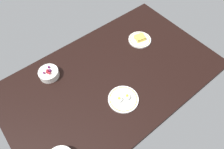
% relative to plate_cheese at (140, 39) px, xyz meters
% --- Properties ---
extents(dining_table, '(1.49, 0.90, 0.04)m').
position_rel_plate_cheese_xyz_m(dining_table, '(0.38, 0.13, -0.03)').
color(dining_table, black).
rests_on(dining_table, ground).
extents(plate_cheese, '(0.18, 0.18, 0.05)m').
position_rel_plate_cheese_xyz_m(plate_cheese, '(0.00, 0.00, 0.00)').
color(plate_cheese, white).
rests_on(plate_cheese, dining_table).
extents(bowl_berries, '(0.14, 0.14, 0.07)m').
position_rel_plate_cheese_xyz_m(bowl_berries, '(0.72, -0.14, 0.02)').
color(bowl_berries, white).
rests_on(bowl_berries, dining_table).
extents(plate_eggs, '(0.20, 0.20, 0.05)m').
position_rel_plate_cheese_xyz_m(plate_eggs, '(0.44, 0.32, -0.00)').
color(plate_eggs, white).
rests_on(plate_eggs, dining_table).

